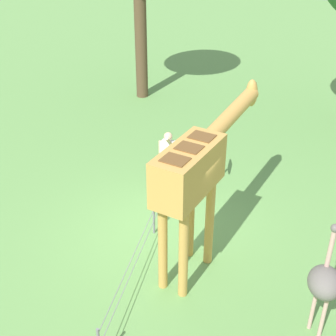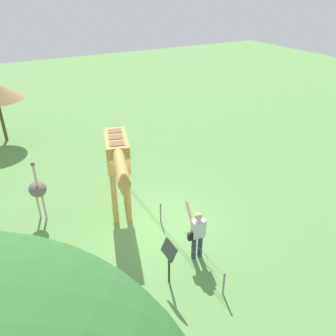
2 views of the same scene
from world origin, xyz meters
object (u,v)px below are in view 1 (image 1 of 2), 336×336
visitor (168,157)px  giraffe (197,169)px  info_sign (216,152)px  ostrich (325,282)px

visitor → giraffe: bearing=-156.7°
giraffe → visitor: size_ratio=2.33×
giraffe → info_sign: giraffe is taller
visitor → ostrich: bearing=-138.7°
ostrich → info_sign: bearing=28.1°
giraffe → visitor: 3.34m
ostrich → giraffe: bearing=61.5°
visitor → info_sign: visitor is taller
giraffe → ostrich: 2.93m
ostrich → info_sign: (4.55, 2.43, -0.23)m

